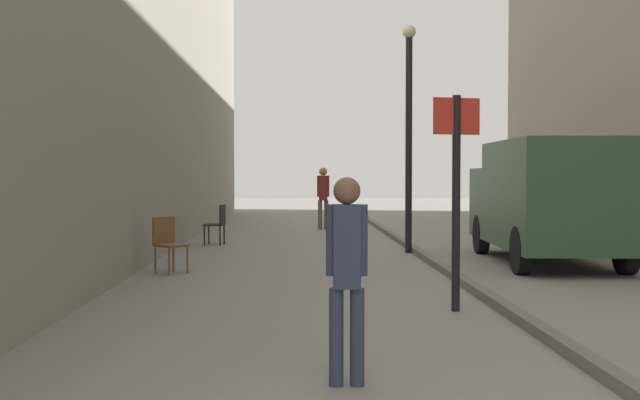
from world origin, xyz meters
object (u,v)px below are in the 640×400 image
Objects in this scene: pedestrian_mid_block at (347,266)px; cafe_chair_by_doorway at (168,241)px; lamp_post at (409,123)px; cafe_chair_near_window at (218,222)px; pedestrian_main_foreground at (323,194)px; delivery_van at (546,198)px; street_sign_post at (456,183)px.

cafe_chair_by_doorway is at bearing 110.49° from pedestrian_mid_block.
cafe_chair_near_window is (-4.19, 2.01, -2.18)m from lamp_post.
pedestrian_main_foreground is 0.36× the size of delivery_van.
delivery_van is 1.96× the size of street_sign_post.
street_sign_post is at bearing -115.58° from delivery_van.
street_sign_post is at bearing -93.38° from lamp_post.
cafe_chair_near_window is (-3.76, 9.16, -1.00)m from street_sign_post.
pedestrian_mid_block is at bearing 50.85° from street_sign_post.
street_sign_post is (-2.70, -5.11, 0.33)m from delivery_van.
lamp_post reaches higher than pedestrian_main_foreground.
delivery_van is (3.83, -9.23, 0.15)m from pedestrian_main_foreground.
pedestrian_main_foreground reaches higher than cafe_chair_by_doorway.
pedestrian_mid_block is (-0.39, -17.72, -0.12)m from pedestrian_main_foreground.
street_sign_post is at bearing 90.42° from cafe_chair_by_doorway.
pedestrian_main_foreground is at bearing -100.27° from street_sign_post.
pedestrian_mid_block is at bearing -100.49° from lamp_post.
pedestrian_main_foreground is 10.00m from delivery_van.
street_sign_post is at bearing 66.68° from pedestrian_mid_block.
street_sign_post is 0.55× the size of lamp_post.
street_sign_post reaches higher than delivery_van.
delivery_van reaches higher than cafe_chair_near_window.
delivery_van is 3.41m from lamp_post.
pedestrian_mid_block is at bearing 63.13° from cafe_chair_by_doorway.
delivery_van reaches higher than cafe_chair_by_doorway.
pedestrian_mid_block is at bearing -114.23° from delivery_van.
pedestrian_main_foreground is at bearing 102.23° from lamp_post.
pedestrian_main_foreground is 0.71× the size of street_sign_post.
pedestrian_mid_block reaches higher than cafe_chair_by_doorway.
cafe_chair_near_window is at bearing -120.45° from pedestrian_main_foreground.
pedestrian_mid_block is 1.74× the size of cafe_chair_near_window.
street_sign_post is 7.26m from lamp_post.
pedestrian_main_foreground is at bearing -151.91° from cafe_chair_by_doorway.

